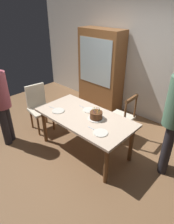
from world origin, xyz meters
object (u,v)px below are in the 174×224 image
(plate_near_guest, at_px, (101,133))
(china_cabinet, at_px, (101,70))
(chair_spindle_back, at_px, (121,118))
(plate_near_celebrant, at_px, (58,111))
(person_celebrant, at_px, (1,100))
(birthday_cake, at_px, (96,115))
(dining_table, at_px, (85,121))
(plate_far_side, at_px, (89,110))
(chair_upholstered, at_px, (39,105))

(plate_near_guest, bearing_deg, china_cabinet, 129.92)
(chair_spindle_back, bearing_deg, plate_near_celebrant, -126.93)
(person_celebrant, distance_m, china_cabinet, 2.41)
(plate_near_guest, bearing_deg, birthday_cake, 140.15)
(dining_table, relative_size, person_celebrant, 1.07)
(birthday_cake, height_order, plate_far_side, birthday_cake)
(plate_near_celebrant, distance_m, chair_upholstered, 0.80)
(dining_table, distance_m, birthday_cake, 0.25)
(chair_spindle_back, relative_size, person_celebrant, 0.60)
(person_celebrant, bearing_deg, china_cabinet, 82.86)
(dining_table, xyz_separation_m, china_cabinet, (-0.96, 1.56, 0.31))
(plate_near_guest, height_order, person_celebrant, person_celebrant)
(plate_near_celebrant, height_order, chair_spindle_back, chair_spindle_back)
(plate_far_side, relative_size, plate_near_guest, 1.00)
(dining_table, xyz_separation_m, birthday_cake, (0.19, 0.07, 0.15))
(plate_near_guest, distance_m, person_celebrant, 1.88)
(plate_far_side, bearing_deg, chair_upholstered, -165.73)
(birthday_cake, xyz_separation_m, plate_near_guest, (0.32, -0.26, -0.05))
(birthday_cake, height_order, china_cabinet, china_cabinet)
(chair_upholstered, bearing_deg, chair_spindle_back, 29.88)
(plate_near_guest, distance_m, chair_spindle_back, 1.02)
(person_celebrant, bearing_deg, plate_near_guest, 19.75)
(chair_upholstered, xyz_separation_m, china_cabinet, (0.28, 1.65, 0.42))
(plate_far_side, height_order, person_celebrant, person_celebrant)
(china_cabinet, bearing_deg, dining_table, -58.41)
(chair_upholstered, relative_size, china_cabinet, 0.50)
(dining_table, distance_m, chair_upholstered, 1.24)
(plate_near_guest, bearing_deg, plate_near_celebrant, 180.00)
(birthday_cake, distance_m, chair_upholstered, 1.46)
(birthday_cake, xyz_separation_m, chair_spindle_back, (0.06, 0.69, -0.33))
(dining_table, relative_size, chair_upholstered, 1.79)
(plate_near_celebrant, height_order, chair_upholstered, chair_upholstered)
(dining_table, xyz_separation_m, person_celebrant, (-1.26, -0.83, 0.26))
(birthday_cake, relative_size, china_cabinet, 0.15)
(plate_far_side, bearing_deg, plate_near_guest, -33.39)
(birthday_cake, bearing_deg, person_celebrant, -148.20)
(plate_near_celebrant, relative_size, chair_upholstered, 0.23)
(plate_near_celebrant, distance_m, chair_spindle_back, 1.22)
(dining_table, distance_m, plate_near_guest, 0.55)
(dining_table, bearing_deg, chair_spindle_back, 71.78)
(plate_far_side, xyz_separation_m, chair_upholstered, (-1.15, -0.29, -0.20))
(plate_far_side, xyz_separation_m, person_celebrant, (-1.17, -1.03, 0.17))
(chair_spindle_back, distance_m, chair_upholstered, 1.71)
(chair_upholstered, bearing_deg, plate_near_celebrant, -7.30)
(birthday_cake, height_order, chair_spindle_back, chair_spindle_back)
(chair_upholstered, height_order, person_celebrant, person_celebrant)
(plate_near_celebrant, height_order, china_cabinet, china_cabinet)
(plate_near_guest, distance_m, chair_upholstered, 1.76)
(person_celebrant, relative_size, china_cabinet, 0.83)
(plate_far_side, distance_m, chair_spindle_back, 0.71)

